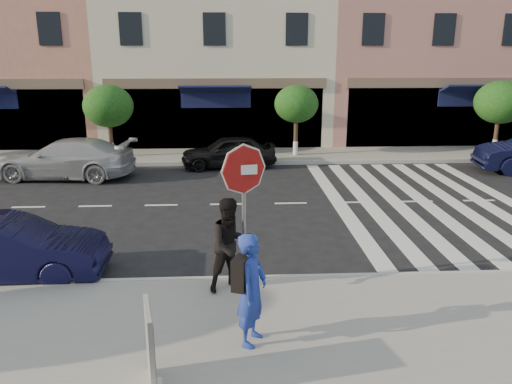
# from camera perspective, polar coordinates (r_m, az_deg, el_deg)

# --- Properties ---
(ground) EXTENTS (120.00, 120.00, 0.00)m
(ground) POSITION_cam_1_polar(r_m,az_deg,el_deg) (11.68, -3.55, -7.22)
(ground) COLOR black
(ground) RESTS_ON ground
(sidewalk_near) EXTENTS (60.00, 4.50, 0.15)m
(sidewalk_near) POSITION_cam_1_polar(r_m,az_deg,el_deg) (8.32, -3.82, -16.89)
(sidewalk_near) COLOR gray
(sidewalk_near) RESTS_ON ground
(sidewalk_far) EXTENTS (60.00, 3.00, 0.15)m
(sidewalk_far) POSITION_cam_1_polar(r_m,az_deg,el_deg) (22.21, -3.28, 4.12)
(sidewalk_far) COLOR gray
(sidewalk_far) RESTS_ON ground
(building_west_mid) EXTENTS (10.00, 9.00, 14.00)m
(building_west_mid) POSITION_cam_1_polar(r_m,az_deg,el_deg) (30.02, -26.24, 18.94)
(building_west_mid) COLOR tan
(building_west_mid) RESTS_ON ground
(building_centre) EXTENTS (11.00, 9.00, 11.00)m
(building_centre) POSITION_cam_1_polar(r_m,az_deg,el_deg) (27.77, -4.48, 17.69)
(building_centre) COLOR beige
(building_centre) RESTS_ON ground
(building_east_mid) EXTENTS (13.00, 9.00, 13.00)m
(building_east_mid) POSITION_cam_1_polar(r_m,az_deg,el_deg) (30.03, 20.39, 18.58)
(building_east_mid) COLOR #B6706C
(building_east_mid) RESTS_ON ground
(street_tree_wb) EXTENTS (2.10, 2.10, 3.06)m
(street_tree_wb) POSITION_cam_1_polar(r_m,az_deg,el_deg) (22.28, -16.52, 9.36)
(street_tree_wb) COLOR #473323
(street_tree_wb) RESTS_ON sidewalk_far
(street_tree_c) EXTENTS (1.90, 1.90, 3.04)m
(street_tree_c) POSITION_cam_1_polar(r_m,az_deg,el_deg) (21.84, 4.63, 9.96)
(street_tree_c) COLOR #473323
(street_tree_c) RESTS_ON sidewalk_far
(street_tree_ea) EXTENTS (2.20, 2.20, 3.19)m
(street_tree_ea) POSITION_cam_1_polar(r_m,az_deg,el_deg) (24.67, 26.13, 9.17)
(street_tree_ea) COLOR #473323
(street_tree_ea) RESTS_ON sidewalk_far
(stop_sign) EXTENTS (0.97, 0.17, 2.77)m
(stop_sign) POSITION_cam_1_polar(r_m,az_deg,el_deg) (9.40, -1.41, 0.90)
(stop_sign) COLOR gray
(stop_sign) RESTS_ON sidewalk_near
(photographer) EXTENTS (0.64, 0.77, 1.80)m
(photographer) POSITION_cam_1_polar(r_m,az_deg,el_deg) (7.77, -0.47, -11.06)
(photographer) COLOR #21369A
(photographer) RESTS_ON sidewalk_near
(walker) EXTENTS (1.09, 0.99, 1.81)m
(walker) POSITION_cam_1_polar(r_m,az_deg,el_deg) (9.43, -2.87, -6.05)
(walker) COLOR black
(walker) RESTS_ON sidewalk_near
(poster_board) EXTENTS (0.33, 0.78, 1.21)m
(poster_board) POSITION_cam_1_polar(r_m,az_deg,el_deg) (7.10, -11.97, -17.16)
(poster_board) COLOR beige
(poster_board) RESTS_ON sidewalk_near
(car_near_mid) EXTENTS (4.00, 1.49, 1.30)m
(car_near_mid) POSITION_cam_1_polar(r_m,az_deg,el_deg) (11.48, -26.57, -5.87)
(car_near_mid) COLOR black
(car_near_mid) RESTS_ON ground
(car_far_left) EXTENTS (5.21, 2.56, 1.46)m
(car_far_left) POSITION_cam_1_polar(r_m,az_deg,el_deg) (19.77, -20.92, 3.58)
(car_far_left) COLOR #A6A7AC
(car_far_left) RESTS_ON ground
(car_far_mid) EXTENTS (3.93, 1.91, 1.29)m
(car_far_mid) POSITION_cam_1_polar(r_m,az_deg,el_deg) (20.23, -3.16, 4.62)
(car_far_mid) COLOR black
(car_far_mid) RESTS_ON ground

